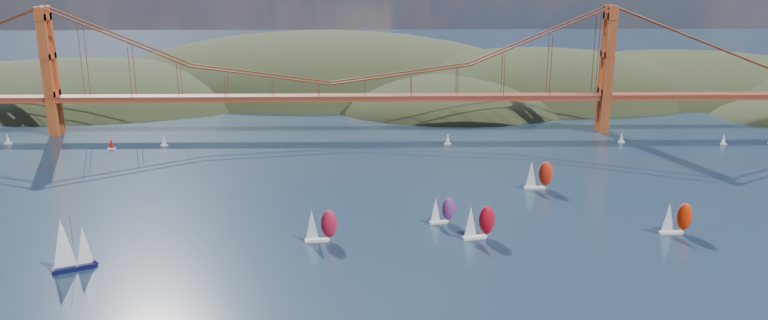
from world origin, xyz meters
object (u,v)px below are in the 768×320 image
(racer_2, at_px, (676,217))
(racer_3, at_px, (538,174))
(racer_0, at_px, (320,225))
(racer_rwb, at_px, (442,210))
(sloop_navy, at_px, (69,245))
(racer_1, at_px, (478,221))

(racer_2, bearing_deg, racer_3, 122.55)
(racer_0, xyz_separation_m, racer_rwb, (35.12, 13.57, -0.74))
(sloop_navy, xyz_separation_m, racer_rwb, (97.06, 31.56, -2.73))
(sloop_navy, height_order, racer_1, sloop_navy)
(racer_3, bearing_deg, sloop_navy, -155.79)
(racer_1, relative_size, racer_rwb, 1.22)
(racer_3, height_order, racer_rwb, racer_3)
(racer_0, bearing_deg, racer_2, -2.92)
(racer_0, height_order, racer_3, racer_3)
(sloop_navy, relative_size, racer_0, 1.50)
(racer_3, xyz_separation_m, racer_rwb, (-35.64, -31.69, -0.97))
(sloop_navy, xyz_separation_m, racer_1, (106.18, 19.23, -1.82))
(racer_rwb, bearing_deg, racer_0, -172.99)
(racer_2, bearing_deg, sloop_navy, -175.98)
(racer_1, relative_size, racer_2, 1.03)
(racer_1, distance_m, racer_3, 51.39)
(racer_2, relative_size, racer_rwb, 1.18)
(racer_1, height_order, racer_rwb, racer_1)
(racer_1, bearing_deg, racer_2, -10.94)
(racer_0, height_order, racer_2, racer_2)
(racer_2, height_order, racer_rwb, racer_2)
(sloop_navy, relative_size, racer_1, 1.45)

